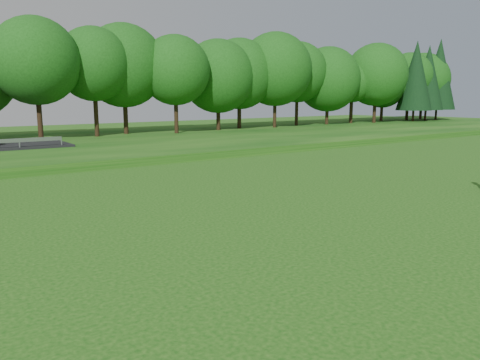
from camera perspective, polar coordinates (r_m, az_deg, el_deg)
berm at (r=50.29m, az=-7.98°, el=5.10°), size 130.00×30.00×0.60m
walking_path at (r=38.55m, az=1.80°, el=3.24°), size 130.00×1.60×0.04m
treeline at (r=53.78m, az=-10.24°, el=13.68°), size 104.00×7.00×15.00m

